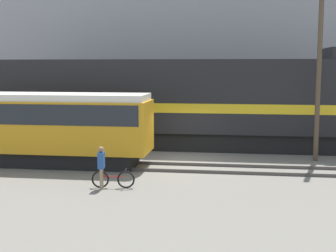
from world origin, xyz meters
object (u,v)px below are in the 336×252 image
at_px(streetcar, 33,124).
at_px(person, 101,164).
at_px(freight_locomotive, 187,102).
at_px(utility_pole_left, 319,58).
at_px(bicycle, 113,179).

xyz_separation_m(streetcar, person, (4.35, -3.85, -0.93)).
relative_size(freight_locomotive, streetcar, 1.93).
height_order(freight_locomotive, utility_pole_left, utility_pole_left).
bearing_deg(utility_pole_left, person, -143.39).
relative_size(person, utility_pole_left, 0.16).
height_order(freight_locomotive, person, freight_locomotive).
bearing_deg(person, bicycle, 25.53).
bearing_deg(bicycle, freight_locomotive, 78.39).
relative_size(freight_locomotive, utility_pole_left, 2.13).
height_order(streetcar, utility_pole_left, utility_pole_left).
relative_size(streetcar, utility_pole_left, 1.10).
xyz_separation_m(freight_locomotive, person, (-2.26, -9.26, -1.60)).
bearing_deg(person, utility_pole_left, 36.61).
bearing_deg(bicycle, person, -154.47).
relative_size(freight_locomotive, person, 13.05).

